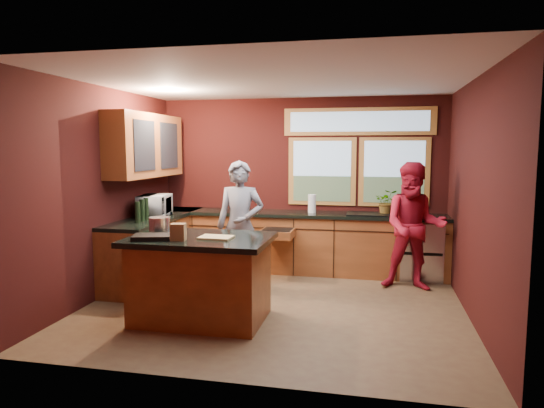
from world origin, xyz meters
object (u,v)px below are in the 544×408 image
(person_grey, at_px, (240,226))
(person_red, at_px, (414,226))
(island, at_px, (201,278))
(stock_pot, at_px, (160,225))
(cutting_board, at_px, (216,237))

(person_grey, xyz_separation_m, person_red, (2.29, 0.52, -0.01))
(island, height_order, person_grey, person_grey)
(person_red, distance_m, stock_pot, 3.35)
(person_grey, relative_size, stock_pot, 7.29)
(island, distance_m, person_red, 2.98)
(person_grey, bearing_deg, stock_pot, -126.18)
(person_red, bearing_deg, cutting_board, -137.97)
(island, xyz_separation_m, stock_pot, (-0.55, 0.15, 0.56))
(person_red, relative_size, cutting_board, 4.95)
(island, relative_size, cutting_board, 4.43)
(island, bearing_deg, person_grey, 84.39)
(island, relative_size, person_grey, 0.89)
(cutting_board, distance_m, stock_pot, 0.78)
(stock_pot, bearing_deg, cutting_board, -14.93)
(cutting_board, bearing_deg, stock_pot, 165.07)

